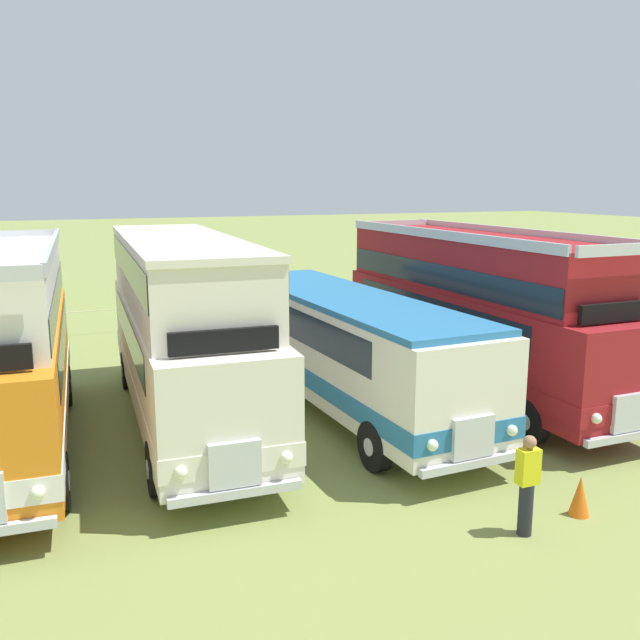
{
  "coord_description": "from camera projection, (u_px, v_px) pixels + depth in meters",
  "views": [
    {
      "loc": [
        4.92,
        -15.5,
        5.73
      ],
      "look_at": [
        11.43,
        0.32,
        2.28
      ],
      "focal_mm": 38.29,
      "sensor_mm": 36.0,
      "label": 1
    }
  ],
  "objects": [
    {
      "name": "cone_mid_row",
      "position": [
        580.0,
        496.0,
        11.91
      ],
      "size": [
        0.36,
        0.36,
        0.72
      ],
      "primitive_type": "cone",
      "color": "orange",
      "rests_on": "ground"
    },
    {
      "name": "bus_eighth_in_row",
      "position": [
        345.0,
        343.0,
        17.25
      ],
      "size": [
        2.92,
        10.71,
        2.99
      ],
      "color": "silver",
      "rests_on": "ground"
    },
    {
      "name": "bus_seventh_in_row",
      "position": [
        183.0,
        323.0,
        16.19
      ],
      "size": [
        3.05,
        10.88,
        4.49
      ],
      "color": "silver",
      "rests_on": "ground"
    },
    {
      "name": "bus_ninth_in_row",
      "position": [
        475.0,
        308.0,
        18.72
      ],
      "size": [
        2.66,
        10.87,
        4.52
      ],
      "color": "maroon",
      "rests_on": "ground"
    },
    {
      "name": "marshal_person",
      "position": [
        527.0,
        484.0,
        11.16
      ],
      "size": [
        0.36,
        0.24,
        1.73
      ],
      "color": "#23232D",
      "rests_on": "ground"
    }
  ]
}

